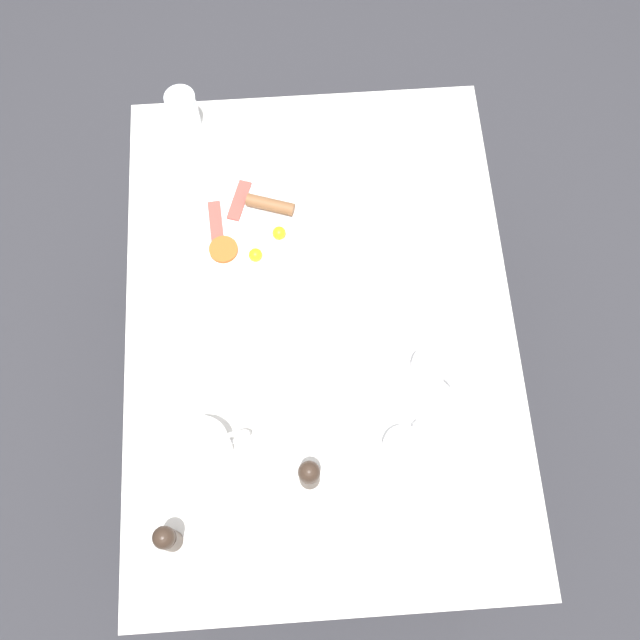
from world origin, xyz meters
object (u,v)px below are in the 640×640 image
object	(u,v)px
teacup_with_saucer_right	(430,368)
knife_by_plate	(410,270)
teacup_with_saucer_left	(402,448)
pepper_grinder	(167,539)
fork_by_plate	(361,165)
teapot_near	(204,447)
breakfast_plate	(250,230)
salt_grinder	(309,475)
water_glass_tall	(183,112)

from	to	relation	value
teacup_with_saucer_right	knife_by_plate	bearing A→B (deg)	-86.99
teacup_with_saucer_left	knife_by_plate	xyz separation A→B (m)	(-0.06, -0.39, -0.03)
pepper_grinder	fork_by_plate	distance (m)	0.92
teapot_near	teacup_with_saucer_left	distance (m)	0.39
breakfast_plate	teacup_with_saucer_left	size ratio (longest dim) A/B	1.87
pepper_grinder	salt_grinder	distance (m)	0.29
breakfast_plate	fork_by_plate	distance (m)	0.30
teapot_near	pepper_grinder	distance (m)	0.18
water_glass_tall	salt_grinder	size ratio (longest dim) A/B	1.01
teapot_near	pepper_grinder	xyz separation A→B (m)	(0.07, 0.17, 0.01)
breakfast_plate	salt_grinder	distance (m)	0.57
salt_grinder	breakfast_plate	bearing A→B (deg)	-79.92
breakfast_plate	water_glass_tall	xyz separation A→B (m)	(0.14, -0.29, 0.05)
teacup_with_saucer_left	knife_by_plate	size ratio (longest dim) A/B	0.79
water_glass_tall	salt_grinder	distance (m)	0.88
breakfast_plate	salt_grinder	world-z (taller)	salt_grinder
teapot_near	fork_by_plate	size ratio (longest dim) A/B	1.17
pepper_grinder	teacup_with_saucer_left	bearing A→B (deg)	-162.50
teacup_with_saucer_left	pepper_grinder	xyz separation A→B (m)	(0.46, 0.14, 0.03)
pepper_grinder	knife_by_plate	world-z (taller)	pepper_grinder
fork_by_plate	knife_by_plate	world-z (taller)	same
teacup_with_saucer_right	salt_grinder	xyz separation A→B (m)	(0.26, 0.20, 0.03)
teacup_with_saucer_left	fork_by_plate	world-z (taller)	teacup_with_saucer_left
teacup_with_saucer_right	water_glass_tall	xyz separation A→B (m)	(0.50, -0.64, 0.03)
breakfast_plate	fork_by_plate	size ratio (longest dim) A/B	1.75
breakfast_plate	knife_by_plate	distance (m)	0.37
teacup_with_saucer_left	teacup_with_saucer_right	distance (m)	0.18
teapot_near	pepper_grinder	size ratio (longest dim) A/B	1.73
teacup_with_saucer_right	pepper_grinder	xyz separation A→B (m)	(0.53, 0.30, 0.03)
teacup_with_saucer_right	pepper_grinder	distance (m)	0.61
teacup_with_saucer_left	pepper_grinder	world-z (taller)	pepper_grinder
teacup_with_saucer_left	teapot_near	bearing A→B (deg)	-3.52
water_glass_tall	breakfast_plate	bearing A→B (deg)	115.52
teapot_near	knife_by_plate	distance (m)	0.59
teacup_with_saucer_right	knife_by_plate	xyz separation A→B (m)	(0.01, -0.23, -0.03)
fork_by_plate	salt_grinder	bearing A→B (deg)	77.01
teacup_with_saucer_left	knife_by_plate	bearing A→B (deg)	-99.12
fork_by_plate	knife_by_plate	xyz separation A→B (m)	(-0.09, 0.27, 0.00)
teapot_near	teacup_with_saucer_right	size ratio (longest dim) A/B	1.25
fork_by_plate	knife_by_plate	bearing A→B (deg)	107.31
breakfast_plate	water_glass_tall	bearing A→B (deg)	-64.48
teacup_with_saucer_right	fork_by_plate	distance (m)	0.52
water_glass_tall	fork_by_plate	bearing A→B (deg)	161.17
knife_by_plate	pepper_grinder	bearing A→B (deg)	45.99
teacup_with_saucer_right	knife_by_plate	distance (m)	0.24
teacup_with_saucer_right	salt_grinder	bearing A→B (deg)	38.06
teacup_with_saucer_left	knife_by_plate	world-z (taller)	teacup_with_saucer_left
pepper_grinder	breakfast_plate	bearing A→B (deg)	-104.65
breakfast_plate	teacup_with_saucer_right	distance (m)	0.50
breakfast_plate	teapot_near	bearing A→B (deg)	78.10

